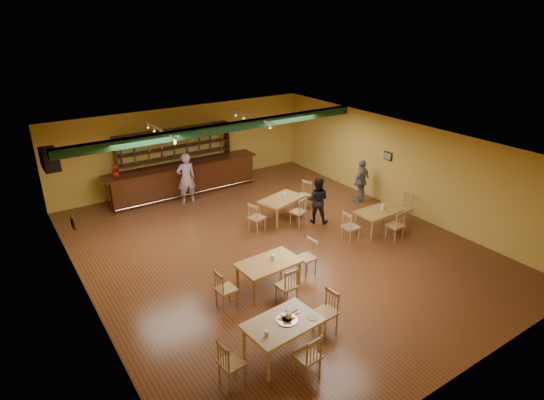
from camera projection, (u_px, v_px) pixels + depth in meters
floor at (274, 246)px, 12.95m from camera, size 12.00×12.00×0.00m
ceiling_beam at (223, 128)px, 13.97m from camera, size 10.00×0.30×0.25m
track_rail_left at (160, 130)px, 13.48m from camera, size 0.05×2.50×0.05m
track_rail_right at (252, 117)px, 15.11m from camera, size 0.05×2.50×0.05m
ac_unit at (50, 159)px, 12.79m from camera, size 0.34×0.70×0.48m
picture_left at (73, 222)px, 10.51m from camera, size 0.04×0.34×0.28m
picture_right at (388, 156)px, 15.20m from camera, size 0.04×0.34×0.28m
bar_counter at (184, 179)px, 16.43m from camera, size 5.65×0.85×1.13m
back_bar_hutch at (176, 159)px, 16.68m from camera, size 4.37×0.40×2.28m
poinsettia at (115, 171)px, 14.90m from camera, size 0.31×0.31×0.44m
dining_table_b at (282, 209)px, 14.51m from camera, size 1.60×1.20×0.71m
dining_table_c at (269, 275)px, 10.86m from camera, size 1.51×0.95×0.74m
dining_table_d at (378, 221)px, 13.71m from camera, size 1.37×0.83×0.68m
near_table at (282, 338)px, 8.77m from camera, size 1.51×1.03×0.77m
pizza_tray at (287, 320)px, 8.66m from camera, size 0.48×0.48×0.01m
parmesan_shaker at (267, 333)px, 8.24m from camera, size 0.08×0.08×0.11m
napkin_stack at (291, 310)px, 8.95m from camera, size 0.21×0.16×0.03m
pizza_server at (292, 315)px, 8.78m from camera, size 0.32×0.10×0.00m
side_plate at (313, 317)px, 8.74m from camera, size 0.24×0.24×0.01m
patron_bar at (186, 178)px, 15.54m from camera, size 0.68×0.48×1.79m
patron_right_a at (317, 200)px, 14.15m from camera, size 0.92×0.92×1.50m
patron_right_b at (361, 181)px, 15.69m from camera, size 0.96×0.61×1.53m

